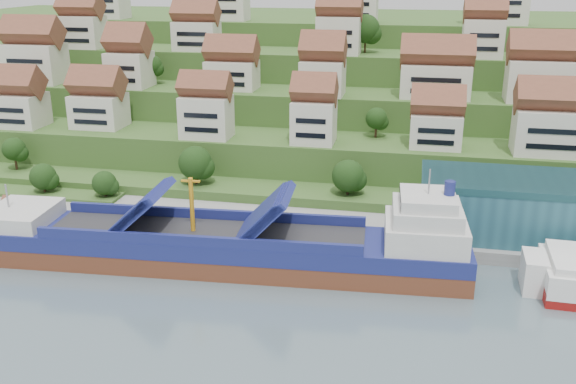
# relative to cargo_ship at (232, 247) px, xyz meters

# --- Properties ---
(ground) EXTENTS (300.00, 300.00, 0.00)m
(ground) POSITION_rel_cargo_ship_xyz_m (6.87, 0.33, -3.29)
(ground) COLOR slate
(ground) RESTS_ON ground
(quay) EXTENTS (180.00, 14.00, 2.20)m
(quay) POSITION_rel_cargo_ship_xyz_m (26.87, 15.33, -2.19)
(quay) COLOR gray
(quay) RESTS_ON ground
(hillside) EXTENTS (260.00, 128.00, 31.00)m
(hillside) POSITION_rel_cargo_ship_xyz_m (6.87, 103.89, 7.37)
(hillside) COLOR #2D4C1E
(hillside) RESTS_ON ground
(hillside_village) EXTENTS (156.90, 61.46, 29.48)m
(hillside_village) POSITION_rel_cargo_ship_xyz_m (7.95, 61.17, 21.30)
(hillside_village) COLOR beige
(hillside_village) RESTS_ON ground
(hillside_trees) EXTENTS (139.67, 61.90, 31.16)m
(hillside_trees) POSITION_rel_cargo_ship_xyz_m (-2.16, 44.98, 13.29)
(hillside_trees) COLOR #1E4015
(hillside_trees) RESTS_ON ground
(flagpole) EXTENTS (1.28, 0.16, 8.00)m
(flagpole) POSITION_rel_cargo_ship_xyz_m (24.99, 10.33, 3.60)
(flagpole) COLOR gray
(flagpole) RESTS_ON quay
(cargo_ship) EXTENTS (78.39, 16.86, 17.25)m
(cargo_ship) POSITION_rel_cargo_ship_xyz_m (0.00, 0.00, 0.00)
(cargo_ship) COLOR brown
(cargo_ship) RESTS_ON ground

